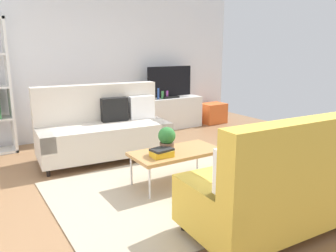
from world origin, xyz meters
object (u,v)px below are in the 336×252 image
object	(u,v)px
tv	(170,83)
bottle_2	(167,94)
potted_plant	(167,139)
bottle_0	(158,94)
storage_trunk	(213,113)
bottle_1	(162,95)
couch_beige	(104,129)
coffee_table	(176,153)
couch_green	(288,183)
vase_0	(143,96)
tv_console	(169,113)
table_book_0	(162,155)
vase_1	(149,95)

from	to	relation	value
tv	bottle_2	world-z (taller)	tv
potted_plant	bottle_0	bearing A→B (deg)	61.74
storage_trunk	bottle_1	xyz separation A→B (m)	(-1.29, 0.06, 0.50)
couch_beige	coffee_table	world-z (taller)	couch_beige
coffee_table	bottle_0	world-z (taller)	bottle_0
couch_green	bottle_2	bearing A→B (deg)	76.80
couch_green	vase_0	xyz separation A→B (m)	(0.63, 4.01, 0.27)
tv_console	table_book_0	distance (m)	3.16
table_book_0	bottle_2	world-z (taller)	bottle_2
coffee_table	tv_console	bearing A→B (deg)	59.57
bottle_1	bottle_2	xyz separation A→B (m)	(0.11, 0.00, -0.00)
couch_beige	table_book_0	size ratio (longest dim) A/B	8.17
potted_plant	tv_console	bearing A→B (deg)	57.36
potted_plant	bottle_1	bearing A→B (deg)	60.04
coffee_table	bottle_2	size ratio (longest dim) A/B	6.97
couch_green	table_book_0	distance (m)	1.43
potted_plant	bottle_1	world-z (taller)	bottle_1
vase_1	couch_beige	bearing A→B (deg)	-140.91
vase_0	bottle_0	xyz separation A→B (m)	(0.30, -0.09, 0.04)
table_book_0	bottle_2	xyz separation A→B (m)	(1.68, 2.59, 0.28)
bottle_1	potted_plant	bearing A→B (deg)	-119.96
storage_trunk	potted_plant	bearing A→B (deg)	-138.23
table_book_0	bottle_1	xyz separation A→B (m)	(1.57, 2.59, 0.28)
tv_console	tv	bearing A→B (deg)	-90.00
potted_plant	vase_1	bearing A→B (deg)	65.26
couch_green	potted_plant	world-z (taller)	couch_green
coffee_table	storage_trunk	world-z (taller)	storage_trunk
potted_plant	bottle_0	xyz separation A→B (m)	(1.34, 2.49, 0.17)
coffee_table	potted_plant	bearing A→B (deg)	177.34
storage_trunk	table_book_0	world-z (taller)	table_book_0
couch_beige	vase_0	size ratio (longest dim) A/B	12.80
couch_green	tv_console	world-z (taller)	couch_green
vase_1	coffee_table	bearing A→B (deg)	-112.25
coffee_table	bottle_0	size ratio (longest dim) A/B	4.93
tv_console	vase_0	distance (m)	0.70
tv_console	bottle_0	xyz separation A→B (m)	(-0.28, -0.04, 0.43)
table_book_0	vase_1	distance (m)	3.00
potted_plant	coffee_table	bearing A→B (deg)	-2.66
storage_trunk	bottle_0	distance (m)	1.48
bottle_2	vase_1	bearing A→B (deg)	165.85
tv	table_book_0	bearing A→B (deg)	-123.86
couch_green	coffee_table	bearing A→B (deg)	104.08
couch_beige	vase_1	size ratio (longest dim) A/B	12.25
coffee_table	vase_0	size ratio (longest dim) A/B	7.18
coffee_table	storage_trunk	xyz separation A→B (m)	(2.59, 2.44, -0.17)
tv_console	vase_1	size ratio (longest dim) A/B	8.74
potted_plant	table_book_0	size ratio (longest dim) A/B	1.31
couch_green	vase_0	size ratio (longest dim) A/B	12.67
potted_plant	bottle_0	size ratio (longest dim) A/B	1.40
tv_console	bottle_2	xyz separation A→B (m)	(-0.07, -0.04, 0.40)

